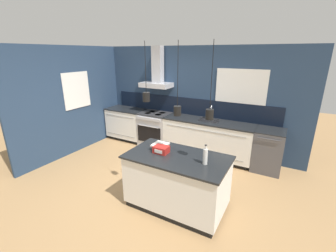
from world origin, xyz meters
name	(u,v)px	position (x,y,z in m)	size (l,w,h in m)	color
ground_plane	(146,182)	(0.00, 0.00, 0.00)	(16.00, 16.00, 0.00)	#A87F51
wall_back	(187,97)	(-0.05, 2.00, 1.36)	(5.60, 2.51, 2.60)	navy
wall_left	(81,99)	(-2.43, 0.70, 1.30)	(0.08, 3.80, 2.60)	navy
counter_run_left	(127,124)	(-1.80, 1.69, 0.46)	(1.14, 0.64, 0.91)	black
counter_run_sink	(207,138)	(0.64, 1.69, 0.46)	(2.16, 0.64, 1.24)	black
oven_range	(155,129)	(-0.84, 1.69, 0.46)	(0.81, 0.66, 0.91)	#B5B5BA
dishwasher	(268,150)	(2.01, 1.69, 0.46)	(0.58, 0.65, 0.91)	#4C4C51
kitchen_island	(177,181)	(0.86, -0.35, 0.46)	(1.60, 0.90, 0.91)	black
bottle_on_island	(205,156)	(1.32, -0.39, 1.04)	(0.07, 0.07, 0.30)	silver
book_stack	(160,146)	(0.49, -0.25, 0.96)	(0.27, 0.33, 0.09)	#335684
red_supply_box	(161,149)	(0.57, -0.36, 0.97)	(0.23, 0.18, 0.11)	red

